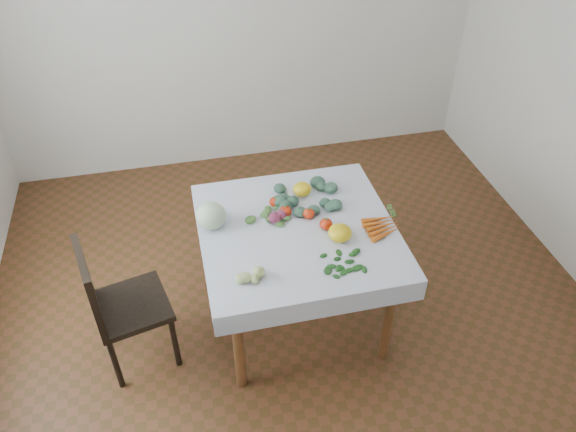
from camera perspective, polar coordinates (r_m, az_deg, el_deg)
name	(u,v)px	position (r m, az deg, el deg)	size (l,w,h in m)	color
ground	(296,315)	(3.79, 0.86, -10.01)	(4.00, 4.00, 0.00)	brown
back_wall	(238,9)	(4.69, -5.15, 20.22)	(4.00, 0.04, 2.70)	silver
table	(297,242)	(3.32, 0.97, -2.62)	(1.00, 1.00, 0.75)	brown
tablecloth	(298,229)	(3.25, 0.99, -1.32)	(1.12, 1.12, 0.01)	silver
chair	(114,301)	(3.32, -17.24, -8.28)	(0.49, 0.49, 0.90)	black
cabbage	(211,216)	(3.25, -7.82, 0.02)	(0.17, 0.17, 0.16)	beige
tomato_a	(275,202)	(3.40, -1.33, 1.44)	(0.07, 0.07, 0.06)	red
tomato_b	(326,224)	(3.24, 3.89, -0.82)	(0.08, 0.08, 0.07)	red
tomato_c	(309,214)	(3.31, 2.11, 0.24)	(0.07, 0.07, 0.06)	red
tomato_d	(285,211)	(3.32, -0.28, 0.46)	(0.08, 0.08, 0.07)	red
heirloom_back	(302,189)	(3.48, 1.44, 2.75)	(0.12, 0.12, 0.08)	gold
heirloom_front	(340,233)	(3.16, 5.30, -1.71)	(0.13, 0.13, 0.09)	gold
onion_a	(274,218)	(3.28, -1.42, -0.20)	(0.07, 0.07, 0.06)	#501633
onion_b	(282,214)	(3.31, -0.65, 0.19)	(0.07, 0.07, 0.06)	#501633
tomatillo_cluster	(251,273)	(2.95, -3.82, -5.83)	(0.12, 0.13, 0.05)	#A0B76A
carrot_bunch	(383,226)	(3.29, 9.60, -1.02)	(0.21, 0.20, 0.03)	#D16417
kale_bunch	(307,198)	(3.44, 1.96, 1.83)	(0.37, 0.35, 0.05)	#3D644B
basil_bunch	(343,263)	(3.04, 5.65, -4.81)	(0.23, 0.20, 0.01)	#164917
dill_bunch	(268,217)	(3.31, -2.06, -0.09)	(0.25, 0.18, 0.02)	#417033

